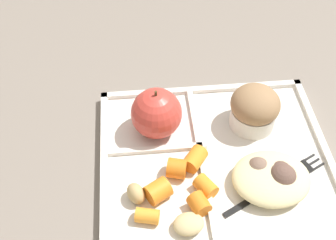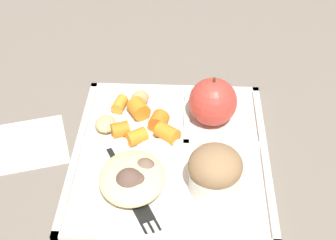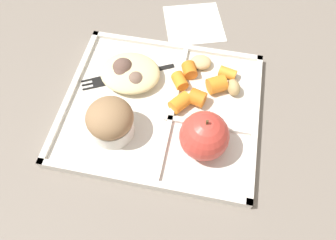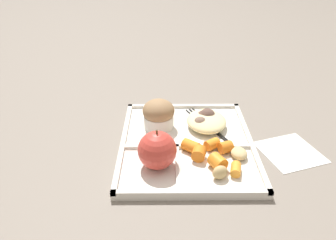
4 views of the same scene
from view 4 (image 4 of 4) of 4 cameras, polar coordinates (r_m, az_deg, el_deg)
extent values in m
plane|color=slate|center=(0.68, 3.28, -4.66)|extent=(6.00, 6.00, 0.00)
cube|color=silver|center=(0.68, 3.29, -4.30)|extent=(0.31, 0.27, 0.01)
cube|color=silver|center=(0.70, 14.20, -3.55)|extent=(0.31, 0.01, 0.01)
cube|color=silver|center=(0.68, -7.85, -3.71)|extent=(0.31, 0.01, 0.01)
cube|color=silver|center=(0.56, 4.22, -12.60)|extent=(0.01, 0.27, 0.01)
cube|color=silver|center=(0.80, 2.70, 2.45)|extent=(0.01, 0.27, 0.01)
cube|color=silver|center=(0.66, 3.41, -4.69)|extent=(0.01, 0.25, 0.01)
cube|color=silver|center=(0.61, 1.71, -7.88)|extent=(0.14, 0.01, 0.01)
sphere|color=#C63D33|center=(0.59, -1.92, -5.32)|extent=(0.07, 0.07, 0.07)
cylinder|color=#4C381E|center=(0.57, -1.98, -2.29)|extent=(0.00, 0.00, 0.01)
cylinder|color=silver|center=(0.72, -1.65, -0.16)|extent=(0.07, 0.07, 0.03)
ellipsoid|color=#93704C|center=(0.71, -1.68, 1.64)|extent=(0.07, 0.07, 0.05)
cylinder|color=orange|center=(0.65, 10.09, -4.74)|extent=(0.03, 0.03, 0.02)
cylinder|color=orange|center=(0.60, 11.85, -8.48)|extent=(0.03, 0.02, 0.02)
cylinder|color=orange|center=(0.63, 5.45, -5.88)|extent=(0.03, 0.03, 0.03)
cylinder|color=orange|center=(0.61, 8.73, -7.32)|extent=(0.04, 0.04, 0.03)
cylinder|color=orange|center=(0.66, 7.75, -4.24)|extent=(0.03, 0.04, 0.02)
cylinder|color=orange|center=(0.65, 4.02, -4.61)|extent=(0.04, 0.04, 0.02)
ellipsoid|color=tan|center=(0.64, 12.38, -5.73)|extent=(0.04, 0.04, 0.02)
ellipsoid|color=tan|center=(0.59, 9.13, -9.07)|extent=(0.03, 0.03, 0.03)
ellipsoid|color=beige|center=(0.73, 6.78, -0.16)|extent=(0.10, 0.09, 0.03)
sphere|color=brown|center=(0.73, 6.90, 0.63)|extent=(0.04, 0.04, 0.04)
sphere|color=brown|center=(0.74, 6.24, 0.46)|extent=(0.03, 0.03, 0.03)
sphere|color=#755B4C|center=(0.71, 5.69, -0.65)|extent=(0.03, 0.03, 0.03)
cube|color=black|center=(0.72, 8.19, -1.86)|extent=(0.10, 0.06, 0.00)
cube|color=black|center=(0.77, 5.17, 0.70)|extent=(0.04, 0.04, 0.00)
cylinder|color=black|center=(0.79, 4.66, 1.74)|extent=(0.02, 0.01, 0.00)
cylinder|color=black|center=(0.79, 4.11, 1.60)|extent=(0.02, 0.01, 0.00)
cylinder|color=black|center=(0.79, 3.56, 1.46)|extent=(0.02, 0.01, 0.00)
cube|color=white|center=(0.71, 20.68, -5.26)|extent=(0.14, 0.14, 0.00)
camera|label=1|loc=(0.60, 47.64, 31.55)|focal=46.07mm
camera|label=2|loc=(1.10, 0.96, 36.95)|focal=55.91mm
camera|label=3|loc=(0.54, -31.13, 32.86)|focal=34.17mm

